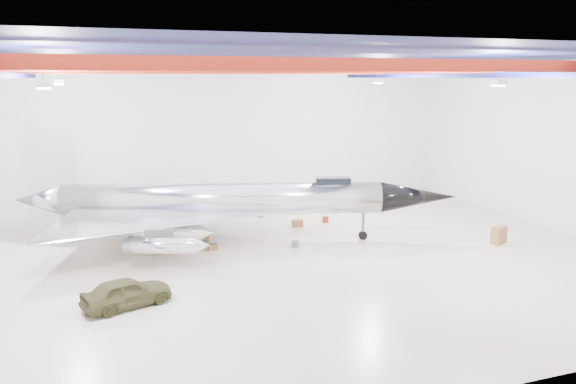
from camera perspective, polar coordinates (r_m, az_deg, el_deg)
name	(u,v)px	position (r m, az deg, el deg)	size (l,w,h in m)	color
floor	(263,261)	(31.25, -2.56, -6.98)	(40.00, 40.00, 0.00)	#B7A891
wall_back	(207,135)	(44.43, -8.25, 5.73)	(40.00, 40.00, 0.00)	silver
wall_right	(557,147)	(40.46, 25.69, 4.14)	(30.00, 30.00, 0.00)	silver
ceiling	(261,56)	(29.64, -2.75, 13.62)	(40.00, 40.00, 0.00)	#0A0F38
ceiling_structure	(261,70)	(29.63, -2.74, 12.31)	(39.50, 29.50, 1.08)	maroon
jet_aircraft	(222,203)	(34.44, -6.74, -1.12)	(26.32, 19.27, 7.37)	silver
jeep	(127,292)	(26.03, -16.07, -9.77)	(1.57, 3.90, 1.33)	#3C3A1E
desk	(499,235)	(36.56, 20.62, -4.12)	(1.12, 0.56, 1.03)	brown
crate_ply	(212,247)	(33.31, -7.70, -5.55)	(0.53, 0.42, 0.37)	olive
engine_drum	(295,244)	(33.63, 0.73, -5.27)	(0.42, 0.42, 0.38)	#59595B
parts_bin	(297,223)	(38.10, 0.95, -3.18)	(0.66, 0.53, 0.46)	olive
crate_small	(130,238)	(36.38, -15.75, -4.50)	(0.38, 0.30, 0.27)	#59595B
tool_chest	(325,219)	(39.27, 3.82, -2.79)	(0.46, 0.46, 0.41)	maroon
oil_barrel	(205,238)	(35.14, -8.39, -4.69)	(0.48, 0.38, 0.33)	olive
spares_box	(261,215)	(40.65, -2.74, -2.32)	(0.41, 0.41, 0.37)	#59595B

